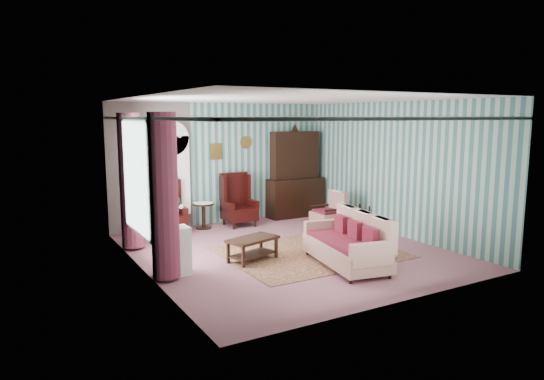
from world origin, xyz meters
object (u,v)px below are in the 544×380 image
dresser_hutch (296,171)px  seated_woman (167,208)px  wingback_right (239,200)px  round_side_table (203,216)px  sofa (346,238)px  bookcase (172,181)px  nest_table (358,216)px  wingback_left (167,207)px  plant_stand (172,252)px  coffee_table (253,249)px  floral_armchair (328,206)px

dresser_hutch → seated_woman: size_ratio=2.00×
wingback_right → round_side_table: 0.92m
round_side_table → sofa: bearing=-74.5°
seated_woman → sofa: bearing=-62.2°
dresser_hutch → wingback_right: (-1.75, -0.27, -0.55)m
wingback_right → seated_woman: bearing=180.0°
bookcase → nest_table: size_ratio=4.15×
wingback_left → plant_stand: (-0.80, -2.75, -0.22)m
wingback_left → coffee_table: 2.80m
dresser_hutch → coffee_table: (-2.79, -2.94, -0.97)m
dresser_hutch → round_side_table: dresser_hutch is taller
floral_armchair → coffee_table: floral_armchair is taller
round_side_table → coffee_table: 2.83m
round_side_table → sofa: sofa is taller
dresser_hutch → nest_table: 2.11m
round_side_table → floral_armchair: (2.52, -1.42, 0.22)m
bookcase → dresser_hutch: size_ratio=0.95×
wingback_right → floral_armchair: bearing=-37.4°
wingback_right → coffee_table: bearing=-111.2°
wingback_left → nest_table: bearing=-20.8°
wingback_left → sofa: 4.24m
bookcase → seated_woman: bookcase is taller
wingback_left → floral_armchair: 3.65m
dresser_hutch → sofa: (-1.52, -4.02, -0.69)m
round_side_table → sofa: (1.08, -3.90, 0.19)m
nest_table → dresser_hutch: bearing=107.4°
bookcase → wingback_left: size_ratio=1.79×
plant_stand → coffee_table: bearing=2.9°
wingback_left → round_side_table: wingback_left is taller
seated_woman → floral_armchair: size_ratio=1.14×
plant_stand → wingback_right: bearing=47.2°
floral_armchair → nest_table: bearing=-111.6°
dresser_hutch → round_side_table: size_ratio=3.93×
wingback_left → nest_table: wingback_left is taller
dresser_hutch → floral_armchair: bearing=-93.1°
nest_table → coffee_table: size_ratio=0.58×
dresser_hutch → wingback_left: 3.55m
wingback_right → plant_stand: 3.76m
dresser_hutch → round_side_table: 2.75m
sofa → nest_table: bearing=-33.2°
wingback_left → nest_table: 4.37m
seated_woman → floral_armchair: 3.65m
wingback_left → wingback_right: size_ratio=1.00×
bookcase → wingback_right: size_ratio=1.79×
wingback_left → floral_armchair: bearing=-20.5°
coffee_table → seated_woman: bearing=104.9°
nest_table → bookcase: bearing=153.1°
seated_woman → round_side_table: bearing=9.5°
plant_stand → bookcase: bearing=71.5°
coffee_table → plant_stand: bearing=-177.1°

